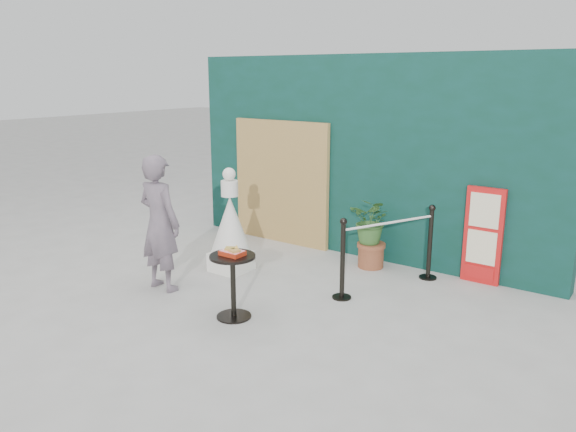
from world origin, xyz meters
name	(u,v)px	position (x,y,z in m)	size (l,w,h in m)	color
ground	(225,324)	(0.00, 0.00, 0.00)	(60.00, 60.00, 0.00)	#ADAAA5
back_wall	(364,158)	(0.00, 3.15, 1.50)	(6.00, 0.30, 3.00)	#0B3126
bamboo_fence	(281,182)	(-1.40, 2.94, 1.00)	(1.80, 0.08, 2.00)	tan
woman	(160,223)	(-1.39, 0.33, 0.88)	(0.64, 0.42, 1.76)	slate
menu_board	(483,236)	(1.90, 2.95, 0.65)	(0.50, 0.07, 1.30)	red
statue	(231,229)	(-1.12, 1.37, 0.60)	(0.58, 0.58, 1.48)	silver
cafe_table	(233,276)	(-0.04, 0.19, 0.50)	(0.52, 0.52, 0.75)	black
food_basket	(233,252)	(-0.04, 0.19, 0.79)	(0.26, 0.19, 0.11)	#AB2912
planter	(372,227)	(0.42, 2.66, 0.60)	(0.61, 0.53, 1.03)	brown
stanchion_barrier	(388,252)	(0.98, 2.06, 0.49)	(0.84, 1.54, 1.03)	black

